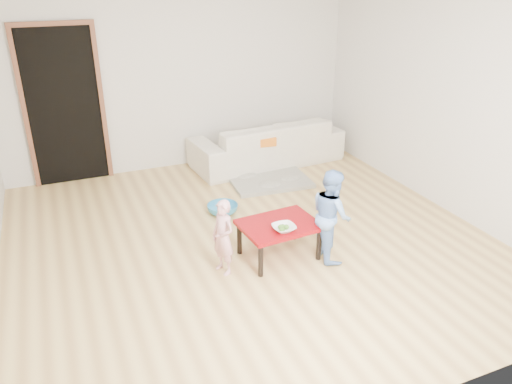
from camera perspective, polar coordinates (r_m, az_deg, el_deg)
floor at (r=5.46m, az=-0.82°, el=-5.42°), size 5.00×5.00×0.01m
back_wall at (r=7.26m, az=-8.52°, el=12.90°), size 5.00×0.02×2.60m
right_wall at (r=6.29m, az=21.05°, el=9.79°), size 0.02×5.00×2.60m
doorway at (r=7.08m, az=-21.07°, el=8.98°), size 1.02×0.08×2.11m
sofa at (r=7.46m, az=1.27°, el=5.71°), size 2.30×1.06×0.65m
cushion at (r=7.07m, az=0.14°, el=6.04°), size 0.49×0.44×0.12m
red_table at (r=5.07m, az=2.62°, el=-5.49°), size 0.80×0.63×0.38m
bowl at (r=4.84m, az=3.21°, el=-4.14°), size 0.22×0.22×0.05m
broccoli at (r=4.84m, az=3.21°, el=-4.13°), size 0.12×0.12×0.06m
child_pink at (r=4.74m, az=-3.78°, el=-5.19°), size 0.26×0.32×0.76m
child_blue at (r=4.99m, az=8.59°, el=-2.58°), size 0.41×0.50×0.95m
basin at (r=6.00m, az=-3.84°, el=-1.95°), size 0.37×0.37×0.12m
blanket at (r=6.91m, az=1.40°, el=1.47°), size 1.12×0.96×0.05m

